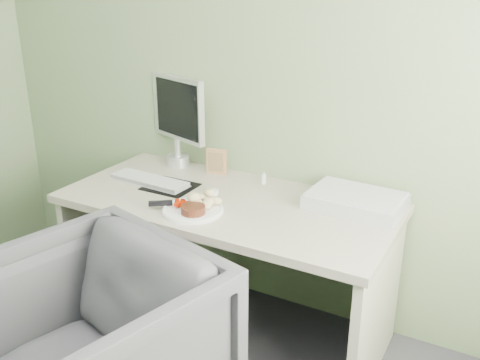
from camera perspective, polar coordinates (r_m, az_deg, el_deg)
The scene contains 15 objects.
wall_back at distance 2.71m, azimuth 2.55°, elevation 12.88°, with size 3.50×3.50×0.00m, color gray.
desk at distance 2.63m, azimuth -1.39°, elevation -5.75°, with size 1.60×0.75×0.73m.
plate at distance 2.43m, azimuth -5.05°, elevation -3.25°, with size 0.28×0.28×0.01m, color white.
steak at distance 2.38m, azimuth -5.02°, elevation -3.15°, with size 0.11×0.11×0.03m, color black.
potato_pile at distance 2.45m, azimuth -3.77°, elevation -2.05°, with size 0.11×0.08×0.06m, color tan.
carrot_heap at distance 2.45m, azimuth -6.36°, elevation -2.43°, with size 0.06×0.05×0.04m, color red.
steak_knife at distance 2.47m, azimuth -7.43°, elevation -2.45°, with size 0.24×0.18×0.02m.
mousepad at distance 2.72m, azimuth -7.44°, elevation -0.71°, with size 0.25×0.22×0.00m, color black.
keyboard at distance 2.79m, azimuth -9.64°, elevation -0.00°, with size 0.43×0.13×0.02m, color white.
computer_mouse at distance 2.58m, azimuth -2.92°, elevation -1.44°, with size 0.06×0.10×0.04m, color white.
photo_frame at distance 2.86m, azimuth -2.50°, elevation 1.97°, with size 0.11×0.01×0.14m, color #9B6B48.
eyedrop_bottle at distance 2.73m, azimuth 2.56°, elevation 0.19°, with size 0.02×0.02×0.07m.
scanner at distance 2.50m, azimuth 12.23°, elevation -2.29°, with size 0.43×0.28×0.07m, color silver.
monitor at distance 2.97m, azimuth -6.64°, elevation 6.81°, with size 0.40×0.17×0.50m.
desk_chair at distance 2.19m, azimuth -15.77°, elevation -17.70°, with size 0.84×0.86×0.78m, color #3A3A3F.
Camera 1 is at (1.19, -0.40, 1.74)m, focal length 40.00 mm.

